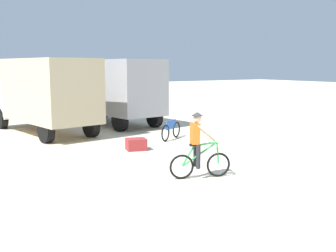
{
  "coord_description": "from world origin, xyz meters",
  "views": [
    {
      "loc": [
        -7.34,
        -7.18,
        3.05
      ],
      "look_at": [
        -0.2,
        4.06,
        1.1
      ],
      "focal_mm": 44.22,
      "sensor_mm": 36.0,
      "label": 1
    }
  ],
  "objects": [
    {
      "name": "ground_plane",
      "position": [
        0.0,
        0.0,
        0.0
      ],
      "size": [
        120.0,
        120.0,
        0.0
      ],
      "primitive_type": "plane",
      "color": "beige"
    },
    {
      "name": "cyclist_orange_shirt",
      "position": [
        -0.75,
        1.66,
        0.85
      ],
      "size": [
        1.65,
        0.72,
        1.82
      ],
      "color": "black",
      "rests_on": "ground"
    },
    {
      "name": "box_truck_grey_hauler",
      "position": [
        1.76,
        12.52,
        1.87
      ],
      "size": [
        3.13,
        6.98,
        3.35
      ],
      "color": "#9E9EA3",
      "rests_on": "ground"
    },
    {
      "name": "supply_crate",
      "position": [
        -0.39,
        5.92,
        0.21
      ],
      "size": [
        0.82,
        0.75,
        0.42
      ],
      "primitive_type": "cube",
      "rotation": [
        0.0,
        0.0,
        1.32
      ],
      "color": "#9E2D2D",
      "rests_on": "ground"
    },
    {
      "name": "box_truck_tan_camper",
      "position": [
        -2.06,
        11.47,
        1.87
      ],
      "size": [
        3.29,
        7.01,
        3.35
      ],
      "color": "#CCB78E",
      "rests_on": "ground"
    },
    {
      "name": "bicycle_spare",
      "position": [
        1.89,
        7.09,
        0.4
      ],
      "size": [
        1.51,
        0.95,
        0.97
      ],
      "color": "black",
      "rests_on": "ground"
    }
  ]
}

